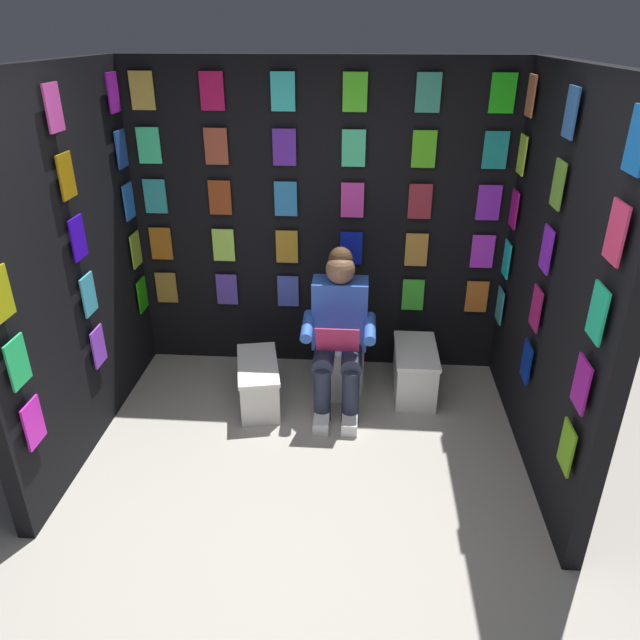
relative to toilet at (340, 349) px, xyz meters
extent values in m
plane|color=#9E998E|center=(0.19, 1.72, -0.33)|extent=(30.00, 30.00, 0.00)
cube|color=black|center=(0.19, -0.43, 0.87)|extent=(2.97, 0.10, 2.40)
cube|color=olive|center=(1.44, -0.34, 0.32)|extent=(0.17, 0.01, 0.26)
cube|color=#533AAC|center=(0.94, -0.34, 0.32)|extent=(0.17, 0.01, 0.26)
cube|color=#3C4CBB|center=(0.44, -0.34, 0.32)|extent=(0.17, 0.01, 0.26)
cube|color=#1AE666|center=(-0.06, -0.34, 0.32)|extent=(0.17, 0.01, 0.26)
cube|color=green|center=(-0.56, -0.34, 0.32)|extent=(0.17, 0.01, 0.26)
cube|color=orange|center=(-1.06, -0.34, 0.32)|extent=(0.17, 0.01, 0.26)
cube|color=#A75D16|center=(1.44, -0.34, 0.70)|extent=(0.17, 0.01, 0.26)
cube|color=#AEE94C|center=(0.94, -0.34, 0.70)|extent=(0.17, 0.01, 0.26)
cube|color=#B17E1D|center=(0.44, -0.34, 0.70)|extent=(0.17, 0.01, 0.26)
cube|color=#0A19AA|center=(-0.06, -0.34, 0.70)|extent=(0.17, 0.01, 0.26)
cube|color=#BF822F|center=(-0.56, -0.34, 0.70)|extent=(0.17, 0.01, 0.26)
cube|color=#CB30E8|center=(-1.06, -0.34, 0.70)|extent=(0.17, 0.01, 0.26)
cube|color=teal|center=(1.44, -0.34, 1.08)|extent=(0.17, 0.01, 0.26)
cube|color=#923914|center=(0.94, -0.34, 1.08)|extent=(0.17, 0.01, 0.26)
cube|color=#277DC1|center=(0.44, -0.34, 1.08)|extent=(0.17, 0.01, 0.26)
cube|color=#CB34A4|center=(-0.06, -0.34, 1.08)|extent=(0.17, 0.01, 0.26)
cube|color=maroon|center=(-0.56, -0.34, 1.08)|extent=(0.17, 0.01, 0.26)
cube|color=purple|center=(-1.06, -0.34, 1.08)|extent=(0.17, 0.01, 0.26)
cube|color=#3EED93|center=(1.44, -0.34, 1.46)|extent=(0.17, 0.01, 0.26)
cube|color=#A2462F|center=(0.94, -0.34, 1.46)|extent=(0.17, 0.01, 0.26)
cube|color=#5A23AB|center=(0.44, -0.34, 1.46)|extent=(0.17, 0.01, 0.26)
cube|color=#42D895|center=(-0.06, -0.34, 1.46)|extent=(0.17, 0.01, 0.26)
cube|color=#4EC419|center=(-0.56, -0.34, 1.46)|extent=(0.17, 0.01, 0.26)
cube|color=teal|center=(-1.06, -0.34, 1.46)|extent=(0.17, 0.01, 0.26)
cube|color=gold|center=(1.44, -0.34, 1.83)|extent=(0.17, 0.01, 0.26)
cube|color=#C3104F|center=(0.94, -0.34, 1.83)|extent=(0.17, 0.01, 0.26)
cube|color=#33D3CE|center=(0.44, -0.34, 1.83)|extent=(0.17, 0.01, 0.26)
cube|color=#4BD720|center=(-0.06, -0.34, 1.83)|extent=(0.17, 0.01, 0.26)
cube|color=teal|center=(-0.56, -0.34, 1.83)|extent=(0.17, 0.01, 0.26)
cube|color=#20D119|center=(-1.06, -0.34, 1.83)|extent=(0.17, 0.01, 0.26)
cube|color=black|center=(-1.30, 0.67, 0.87)|extent=(0.10, 2.09, 2.40)
cube|color=#32A5BC|center=(-1.21, -0.19, 0.32)|extent=(0.01, 0.17, 0.26)
cube|color=navy|center=(-1.21, 0.67, 0.32)|extent=(0.01, 0.17, 0.26)
cube|color=#60A112|center=(-1.21, 1.53, 0.32)|extent=(0.01, 0.17, 0.26)
cube|color=#13E6D5|center=(-1.21, -0.19, 0.70)|extent=(0.01, 0.17, 0.26)
cube|color=#AB1968|center=(-1.21, 0.67, 0.70)|extent=(0.01, 0.17, 0.26)
cube|color=#971793|center=(-1.21, 1.53, 0.70)|extent=(0.01, 0.17, 0.26)
cube|color=#C31488|center=(-1.21, -0.19, 1.08)|extent=(0.01, 0.17, 0.26)
cube|color=#8922DE|center=(-1.21, 0.67, 1.08)|extent=(0.01, 0.17, 0.26)
cube|color=#1DBE86|center=(-1.21, 1.53, 1.08)|extent=(0.01, 0.17, 0.26)
cube|color=#C1ED35|center=(-1.21, -0.19, 1.46)|extent=(0.01, 0.17, 0.26)
cube|color=#649E32|center=(-1.21, 0.67, 1.46)|extent=(0.01, 0.17, 0.26)
cube|color=#E13463|center=(-1.21, 1.53, 1.46)|extent=(0.01, 0.17, 0.26)
cube|color=#F27553|center=(-1.21, -0.19, 1.83)|extent=(0.01, 0.17, 0.26)
cube|color=#2E5DA5|center=(-1.21, 0.67, 1.83)|extent=(0.01, 0.17, 0.26)
cube|color=blue|center=(-1.21, 1.53, 1.83)|extent=(0.01, 0.17, 0.26)
cube|color=black|center=(1.67, 0.67, 0.87)|extent=(0.10, 2.09, 2.40)
cube|color=#E221CC|center=(1.59, 1.53, 0.32)|extent=(0.01, 0.17, 0.26)
cube|color=#933FE6|center=(1.59, 0.67, 0.32)|extent=(0.01, 0.17, 0.26)
cube|color=#1A980A|center=(1.59, -0.19, 0.32)|extent=(0.01, 0.17, 0.26)
cube|color=#23C262|center=(1.59, 1.53, 0.70)|extent=(0.01, 0.17, 0.26)
cube|color=#3DABC7|center=(1.59, 0.67, 0.70)|extent=(0.01, 0.17, 0.26)
cube|color=#86B02D|center=(1.59, -0.19, 0.70)|extent=(0.01, 0.17, 0.26)
cube|color=#9C9F10|center=(1.59, 1.53, 1.08)|extent=(0.01, 0.17, 0.26)
cube|color=#310BD2|center=(1.59, 0.67, 1.08)|extent=(0.01, 0.17, 0.26)
cube|color=blue|center=(1.59, -0.19, 1.08)|extent=(0.01, 0.17, 0.26)
cube|color=#96680A|center=(1.59, 0.67, 1.46)|extent=(0.01, 0.17, 0.26)
cube|color=#2143A4|center=(1.59, -0.19, 1.46)|extent=(0.01, 0.17, 0.26)
cube|color=#C73E9B|center=(1.59, 0.67, 1.83)|extent=(0.01, 0.17, 0.26)
cube|color=#80139E|center=(1.59, -0.19, 1.83)|extent=(0.01, 0.17, 0.26)
cylinder|color=white|center=(0.00, 0.08, -0.13)|extent=(0.38, 0.38, 0.40)
cylinder|color=white|center=(0.00, 0.08, 0.09)|extent=(0.41, 0.41, 0.02)
cube|color=white|center=(0.00, -0.18, 0.25)|extent=(0.38, 0.18, 0.36)
cylinder|color=white|center=(0.00, -0.09, 0.25)|extent=(0.39, 0.07, 0.39)
cube|color=blue|center=(0.00, 0.11, 0.36)|extent=(0.40, 0.22, 0.52)
sphere|color=brown|center=(0.00, 0.14, 0.71)|extent=(0.21, 0.21, 0.21)
sphere|color=#472D19|center=(0.00, 0.11, 0.78)|extent=(0.17, 0.17, 0.17)
cylinder|color=#23283D|center=(-0.10, 0.31, 0.11)|extent=(0.15, 0.40, 0.15)
cylinder|color=#23283D|center=(0.10, 0.31, 0.11)|extent=(0.15, 0.40, 0.15)
cylinder|color=#23283D|center=(-0.10, 0.49, -0.11)|extent=(0.12, 0.12, 0.42)
cylinder|color=#23283D|center=(0.10, 0.49, -0.11)|extent=(0.12, 0.12, 0.42)
cube|color=white|center=(-0.10, 0.55, -0.28)|extent=(0.11, 0.26, 0.09)
cube|color=white|center=(0.10, 0.55, -0.28)|extent=(0.11, 0.26, 0.09)
cylinder|color=blue|center=(-0.22, 0.29, 0.33)|extent=(0.09, 0.31, 0.13)
cylinder|color=blue|center=(0.22, 0.29, 0.33)|extent=(0.09, 0.31, 0.13)
cube|color=#B22757|center=(0.00, 0.45, 0.32)|extent=(0.30, 0.13, 0.23)
cube|color=white|center=(-0.58, 0.07, -0.15)|extent=(0.30, 0.57, 0.36)
cube|color=white|center=(-0.58, 0.07, 0.04)|extent=(0.32, 0.59, 0.03)
cube|color=white|center=(0.59, 0.30, -0.17)|extent=(0.39, 0.64, 0.32)
cube|color=white|center=(0.59, 0.30, 0.00)|extent=(0.41, 0.67, 0.03)
camera|label=1|loc=(-0.14, 4.02, 2.23)|focal=33.29mm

